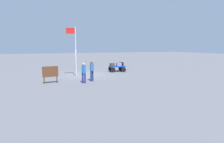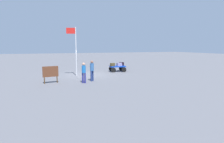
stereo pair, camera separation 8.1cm
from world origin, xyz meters
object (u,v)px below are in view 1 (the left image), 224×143
suitcase_dark (119,64)px  flagpole (75,47)px  worker_trailing (92,69)px  signboard (50,72)px  suitcase_navy (112,65)px  luggage_cart (117,68)px  suitcase_maroon (121,64)px  worker_lead (84,71)px

suitcase_dark → flagpole: (5.36, 1.81, 1.97)m
worker_trailing → signboard: bearing=-3.4°
suitcase_dark → suitcase_navy: (0.87, 0.09, 0.00)m
suitcase_navy → luggage_cart: bearing=-176.5°
suitcase_dark → signboard: bearing=31.0°
luggage_cart → suitcase_navy: bearing=3.5°
worker_trailing → suitcase_dark: bearing=-132.7°
luggage_cart → suitcase_maroon: suitcase_maroon is taller
luggage_cart → flagpole: flagpole is taller
luggage_cart → suitcase_dark: (-0.28, -0.06, 0.36)m
flagpole → signboard: bearing=49.9°
worker_lead → worker_trailing: 1.01m
suitcase_dark → worker_trailing: (4.51, 4.88, 0.18)m
worker_trailing → worker_lead: bearing=36.2°
luggage_cart → worker_lead: worker_lead is taller
flagpole → worker_trailing: bearing=105.4°
suitcase_dark → flagpole: bearing=18.6°
luggage_cart → worker_trailing: size_ratio=1.12×
worker_lead → suitcase_maroon: bearing=-134.8°
suitcase_dark → worker_lead: (5.33, 5.48, 0.11)m
worker_trailing → luggage_cart: bearing=-131.3°
suitcase_maroon → suitcase_navy: size_ratio=0.95×
suitcase_dark → worker_lead: size_ratio=0.39×
signboard → flagpole: bearing=-130.1°
suitcase_maroon → signboard: 9.57m
suitcase_dark → luggage_cart: bearing=11.4°
flagpole → suitcase_navy: bearing=-159.1°
suitcase_maroon → flagpole: 6.42m
luggage_cart → signboard: (7.51, 4.63, 0.41)m
suitcase_navy → signboard: bearing=33.6°
worker_lead → suitcase_navy: bearing=-129.6°
suitcase_maroon → suitcase_dark: bearing=35.2°
suitcase_maroon → worker_trailing: (4.90, 5.16, 0.17)m
suitcase_dark → worker_lead: bearing=45.8°
suitcase_maroon → signboard: signboard is taller
flagpole → suitcase_dark: bearing=-161.4°
luggage_cart → worker_trailing: 6.45m
signboard → suitcase_navy: bearing=-146.4°
luggage_cart → suitcase_maroon: 0.83m
luggage_cart → suitcase_maroon: bearing=-153.5°
luggage_cart → worker_lead: size_ratio=1.19×
luggage_cart → worker_trailing: worker_trailing is taller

